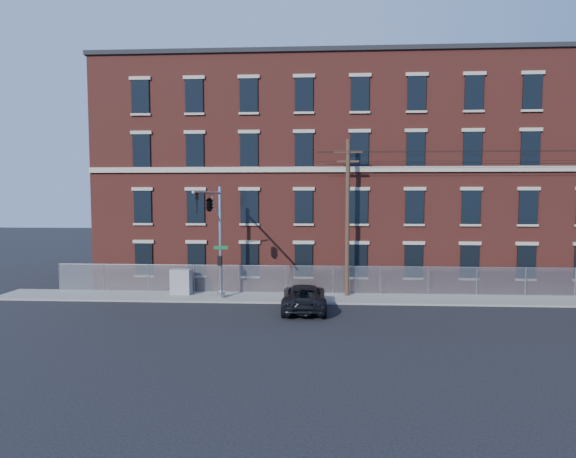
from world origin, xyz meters
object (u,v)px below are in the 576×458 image
(traffic_signal_mast, at_px, (212,216))
(utility_pole_near, at_px, (348,215))
(pickup_truck, at_px, (304,297))
(utility_cabinet, at_px, (181,282))

(traffic_signal_mast, height_order, utility_pole_near, utility_pole_near)
(traffic_signal_mast, relative_size, utility_pole_near, 0.70)
(utility_pole_near, distance_m, pickup_truck, 6.35)
(traffic_signal_mast, xyz_separation_m, utility_pole_near, (8.00, 3.42, -0.05))
(traffic_signal_mast, bearing_deg, utility_cabinet, 131.00)
(utility_pole_near, bearing_deg, traffic_signal_mast, -156.86)
(traffic_signal_mast, distance_m, utility_cabinet, 6.16)
(pickup_truck, relative_size, utility_cabinet, 3.21)
(utility_pole_near, relative_size, utility_cabinet, 6.05)
(traffic_signal_mast, xyz_separation_m, utility_cabinet, (-2.80, 3.22, -4.44))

